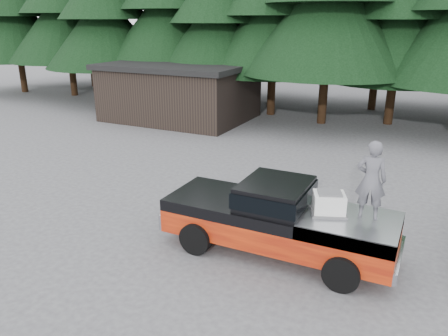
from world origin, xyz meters
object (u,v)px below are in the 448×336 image
at_px(man_on_bed, 371,180).
at_px(utility_building, 180,91).
at_px(air_compressor, 329,204).
at_px(pickup_truck, 277,229).

xyz_separation_m(man_on_bed, utility_building, (-12.81, 12.47, -0.60)).
distance_m(air_compressor, man_on_bed, 1.13).
xyz_separation_m(pickup_truck, air_compressor, (1.24, 0.03, 0.91)).
distance_m(man_on_bed, utility_building, 17.88).
xyz_separation_m(air_compressor, utility_building, (-11.94, 12.67, 0.09)).
bearing_deg(man_on_bed, pickup_truck, -0.51).
bearing_deg(man_on_bed, air_compressor, 6.30).
bearing_deg(air_compressor, utility_building, 112.22).
distance_m(pickup_truck, utility_building, 16.64).
bearing_deg(utility_building, man_on_bed, -44.23).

